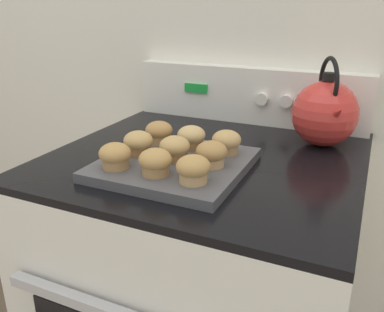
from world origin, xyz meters
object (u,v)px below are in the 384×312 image
muffin_r2_c0 (159,132)px  muffin_r0_c0 (115,156)px  muffin_r1_c0 (138,143)px  tea_kettle (325,112)px  muffin_r1_c1 (175,148)px  muffin_pan (174,164)px  muffin_r2_c1 (191,137)px  muffin_r2_c2 (226,142)px  stove_range (205,299)px  muffin_r0_c2 (193,169)px  muffin_r1_c2 (212,154)px  muffin_r0_c1 (155,162)px

muffin_r2_c0 → muffin_r0_c0: bearing=-91.3°
muffin_r1_c0 → tea_kettle: tea_kettle is taller
muffin_r1_c1 → muffin_r2_c0: (-0.09, 0.09, 0.00)m
muffin_pan → muffin_r2_c1: bearing=89.1°
muffin_r2_c2 → muffin_pan: bearing=-135.5°
muffin_r1_c0 → muffin_r2_c1: bearing=43.8°
stove_range → muffin_r1_c1: muffin_r1_c1 is taller
stove_range → muffin_r0_c2: bearing=-74.8°
muffin_r1_c1 → muffin_r2_c1: (0.00, 0.09, 0.00)m
stove_range → muffin_r1_c1: bearing=-104.4°
muffin_r0_c0 → muffin_r2_c0: (0.00, 0.18, 0.00)m
muffin_r1_c1 → muffin_r2_c1: size_ratio=1.00×
muffin_pan → muffin_r0_c0: size_ratio=4.62×
muffin_r1_c1 → muffin_pan: bearing=-174.4°
tea_kettle → muffin_pan: bearing=-132.1°
muffin_r2_c0 → tea_kettle: (0.36, 0.22, 0.04)m
muffin_r1_c1 → muffin_r2_c2: same height
muffin_pan → muffin_r1_c2: muffin_r1_c2 is taller
muffin_r1_c2 → muffin_r0_c2: bearing=-90.4°
muffin_pan → muffin_r1_c0: size_ratio=4.62×
stove_range → muffin_r2_c1: bearing=-136.1°
muffin_r2_c2 → muffin_r1_c1: bearing=-135.1°
muffin_r1_c0 → muffin_r1_c2: size_ratio=1.00×
muffin_r2_c1 → muffin_r1_c1: bearing=-90.1°
muffin_r0_c0 → muffin_r1_c0: bearing=89.7°
muffin_pan → muffin_r2_c0: size_ratio=4.62×
muffin_pan → muffin_r1_c1: (0.00, 0.00, 0.04)m
stove_range → muffin_r1_c2: (0.06, -0.11, 0.49)m
muffin_r0_c2 → muffin_r2_c1: size_ratio=1.00×
muffin_r2_c1 → muffin_r2_c2: (0.09, 0.00, 0.00)m
stove_range → muffin_r1_c0: 0.52m
muffin_pan → muffin_r0_c1: 0.10m
stove_range → muffin_r2_c1: muffin_r2_c1 is taller
muffin_r0_c0 → muffin_r0_c2: 0.18m
muffin_r0_c1 → muffin_r1_c0: size_ratio=1.00×
muffin_r0_c2 → muffin_r2_c1: 0.20m
muffin_r1_c1 → muffin_r1_c0: bearing=-179.1°
muffin_r1_c1 → muffin_r1_c2: same height
stove_range → tea_kettle: (0.24, 0.19, 0.53)m
muffin_r2_c0 → muffin_r0_c1: bearing=-63.2°
stove_range → muffin_r1_c0: bearing=-136.2°
muffin_r1_c1 → muffin_r2_c1: same height
muffin_r1_c2 → tea_kettle: (0.19, 0.30, 0.04)m
muffin_r0_c2 → tea_kettle: bearing=64.5°
muffin_r0_c2 → muffin_r0_c0: bearing=-179.3°
muffin_r2_c1 → muffin_r2_c2: size_ratio=1.00×
muffin_r1_c0 → tea_kettle: bearing=39.9°
muffin_r0_c0 → muffin_r1_c1: 0.13m
muffin_r0_c0 → muffin_r1_c2: 0.20m
muffin_r0_c2 → muffin_r2_c0: (-0.17, 0.18, 0.00)m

